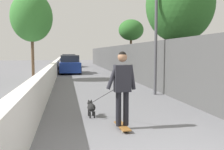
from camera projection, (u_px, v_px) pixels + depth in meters
name	position (u px, v px, depth m)	size (l,w,h in m)	color
ground_plane	(91.00, 78.00, 17.56)	(80.00, 80.00, 0.00)	slate
wall_left	(52.00, 73.00, 15.10)	(48.00, 0.30, 1.09)	silver
fence_right	(134.00, 62.00, 15.95)	(48.00, 0.30, 2.32)	#4C4C4C
tree_right_near	(131.00, 30.00, 22.85)	(2.28, 2.28, 4.75)	brown
tree_left_mid	(32.00, 17.00, 15.55)	(2.56, 2.56, 5.49)	brown
tree_right_far	(180.00, 5.00, 11.44)	(3.09, 3.09, 5.67)	brown
lamp_post	(156.00, 19.00, 10.42)	(0.36, 0.36, 4.68)	#4C4C51
skateboard	(122.00, 126.00, 5.90)	(0.81, 0.25, 0.08)	brown
person_skateboarder	(122.00, 83.00, 5.80)	(0.24, 0.71, 1.73)	black
dog	(91.00, 107.00, 7.01)	(1.56, 0.73, 1.06)	black
car_near	(70.00, 65.00, 21.40)	(3.99, 1.80, 1.54)	navy
car_far	(69.00, 61.00, 30.55)	(4.10, 1.80, 1.54)	navy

